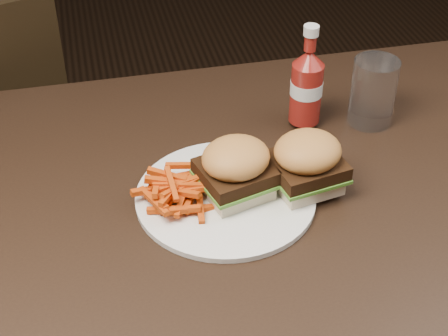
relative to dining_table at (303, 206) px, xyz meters
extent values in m
cube|color=black|center=(0.00, 0.00, 0.00)|extent=(1.20, 0.80, 0.04)
cylinder|color=white|center=(-0.11, 0.02, 0.03)|extent=(0.26, 0.26, 0.01)
cube|color=beige|center=(-0.10, 0.02, 0.04)|extent=(0.11, 0.10, 0.02)
cube|color=beige|center=(0.00, 0.01, 0.04)|extent=(0.10, 0.10, 0.02)
cylinder|color=maroon|center=(0.06, 0.18, 0.08)|extent=(0.06, 0.06, 0.10)
cylinder|color=white|center=(0.17, 0.16, 0.08)|extent=(0.09, 0.09, 0.12)
camera|label=1|loc=(-0.28, -0.72, 0.67)|focal=55.00mm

